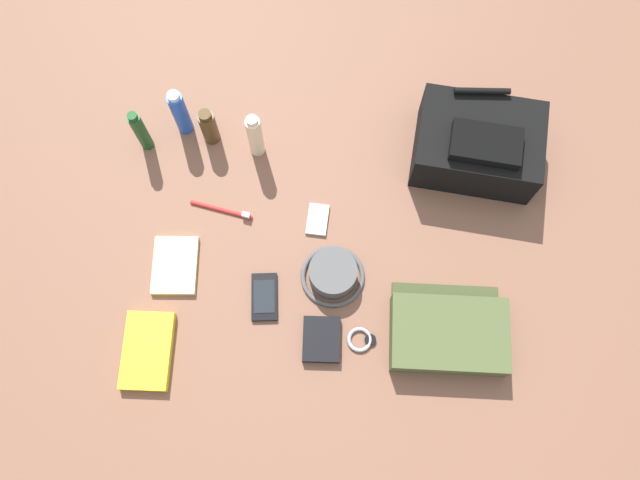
{
  "coord_description": "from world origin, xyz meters",
  "views": [
    {
      "loc": [
        0.01,
        -0.5,
        1.56
      ],
      "look_at": [
        0.0,
        0.0,
        0.04
      ],
      "focal_mm": 36.05,
      "sensor_mm": 36.0,
      "label": 1
    }
  ],
  "objects_px": {
    "paperback_novel": "(148,351)",
    "toiletry_pouch": "(448,333)",
    "cologne_bottle": "(209,127)",
    "shampoo_bottle": "(141,131)",
    "backpack": "(477,145)",
    "bucket_hat": "(333,274)",
    "media_player": "(318,220)",
    "toothbrush": "(225,211)",
    "lotion_bottle": "(255,136)",
    "wallet": "(321,339)",
    "cell_phone": "(264,297)",
    "notepad": "(175,265)",
    "wristwatch": "(361,340)",
    "deodorant_spray": "(180,112)"
  },
  "relations": [
    {
      "from": "backpack",
      "to": "notepad",
      "type": "xyz_separation_m",
      "value": [
        -0.76,
        -0.32,
        -0.07
      ]
    },
    {
      "from": "shampoo_bottle",
      "to": "cologne_bottle",
      "type": "height_order",
      "value": "shampoo_bottle"
    },
    {
      "from": "paperback_novel",
      "to": "media_player",
      "type": "distance_m",
      "value": 0.53
    },
    {
      "from": "lotion_bottle",
      "to": "wallet",
      "type": "bearing_deg",
      "value": -70.46
    },
    {
      "from": "backpack",
      "to": "cologne_bottle",
      "type": "relative_size",
      "value": 2.66
    },
    {
      "from": "cell_phone",
      "to": "deodorant_spray",
      "type": "bearing_deg",
      "value": 116.7
    },
    {
      "from": "notepad",
      "to": "bucket_hat",
      "type": "bearing_deg",
      "value": -3.45
    },
    {
      "from": "toothbrush",
      "to": "shampoo_bottle",
      "type": "bearing_deg",
      "value": 139.58
    },
    {
      "from": "shampoo_bottle",
      "to": "toothbrush",
      "type": "xyz_separation_m",
      "value": [
        0.22,
        -0.19,
        -0.07
      ]
    },
    {
      "from": "media_player",
      "to": "toiletry_pouch",
      "type": "bearing_deg",
      "value": -42.35
    },
    {
      "from": "toiletry_pouch",
      "to": "wristwatch",
      "type": "bearing_deg",
      "value": -175.57
    },
    {
      "from": "lotion_bottle",
      "to": "media_player",
      "type": "xyz_separation_m",
      "value": [
        0.16,
        -0.2,
        -0.08
      ]
    },
    {
      "from": "shampoo_bottle",
      "to": "media_player",
      "type": "bearing_deg",
      "value": -24.25
    },
    {
      "from": "cologne_bottle",
      "to": "shampoo_bottle",
      "type": "bearing_deg",
      "value": -171.83
    },
    {
      "from": "cell_phone",
      "to": "wallet",
      "type": "relative_size",
      "value": 1.11
    },
    {
      "from": "media_player",
      "to": "toothbrush",
      "type": "relative_size",
      "value": 0.54
    },
    {
      "from": "cologne_bottle",
      "to": "toothbrush",
      "type": "xyz_separation_m",
      "value": [
        0.05,
        -0.21,
        -0.06
      ]
    },
    {
      "from": "backpack",
      "to": "bucket_hat",
      "type": "xyz_separation_m",
      "value": [
        -0.37,
        -0.34,
        -0.05
      ]
    },
    {
      "from": "deodorant_spray",
      "to": "wristwatch",
      "type": "xyz_separation_m",
      "value": [
        0.48,
        -0.57,
        -0.08
      ]
    },
    {
      "from": "shampoo_bottle",
      "to": "lotion_bottle",
      "type": "height_order",
      "value": "lotion_bottle"
    },
    {
      "from": "cell_phone",
      "to": "notepad",
      "type": "height_order",
      "value": "notepad"
    },
    {
      "from": "cologne_bottle",
      "to": "wristwatch",
      "type": "relative_size",
      "value": 1.83
    },
    {
      "from": "shampoo_bottle",
      "to": "lotion_bottle",
      "type": "relative_size",
      "value": 0.95
    },
    {
      "from": "toiletry_pouch",
      "to": "wallet",
      "type": "height_order",
      "value": "toiletry_pouch"
    },
    {
      "from": "deodorant_spray",
      "to": "cologne_bottle",
      "type": "xyz_separation_m",
      "value": [
        0.07,
        -0.03,
        -0.02
      ]
    },
    {
      "from": "notepad",
      "to": "toiletry_pouch",
      "type": "bearing_deg",
      "value": -14.09
    },
    {
      "from": "backpack",
      "to": "lotion_bottle",
      "type": "distance_m",
      "value": 0.57
    },
    {
      "from": "backpack",
      "to": "shampoo_bottle",
      "type": "bearing_deg",
      "value": 178.72
    },
    {
      "from": "media_player",
      "to": "notepad",
      "type": "bearing_deg",
      "value": -159.89
    },
    {
      "from": "deodorant_spray",
      "to": "lotion_bottle",
      "type": "xyz_separation_m",
      "value": [
        0.2,
        -0.06,
        -0.0
      ]
    },
    {
      "from": "shampoo_bottle",
      "to": "backpack",
      "type": "bearing_deg",
      "value": -1.28
    },
    {
      "from": "cologne_bottle",
      "to": "paperback_novel",
      "type": "distance_m",
      "value": 0.59
    },
    {
      "from": "backpack",
      "to": "wristwatch",
      "type": "relative_size",
      "value": 4.85
    },
    {
      "from": "bucket_hat",
      "to": "media_player",
      "type": "bearing_deg",
      "value": 105.37
    },
    {
      "from": "backpack",
      "to": "lotion_bottle",
      "type": "bearing_deg",
      "value": 178.97
    },
    {
      "from": "cologne_bottle",
      "to": "backpack",
      "type": "bearing_deg",
      "value": -3.62
    },
    {
      "from": "lotion_bottle",
      "to": "notepad",
      "type": "bearing_deg",
      "value": -120.21
    },
    {
      "from": "backpack",
      "to": "toothbrush",
      "type": "height_order",
      "value": "backpack"
    },
    {
      "from": "paperback_novel",
      "to": "toiletry_pouch",
      "type": "bearing_deg",
      "value": 4.33
    },
    {
      "from": "lotion_bottle",
      "to": "media_player",
      "type": "height_order",
      "value": "lotion_bottle"
    },
    {
      "from": "cell_phone",
      "to": "wristwatch",
      "type": "relative_size",
      "value": 1.73
    },
    {
      "from": "wristwatch",
      "to": "notepad",
      "type": "xyz_separation_m",
      "value": [
        -0.47,
        0.18,
        0.0
      ]
    },
    {
      "from": "toiletry_pouch",
      "to": "deodorant_spray",
      "type": "height_order",
      "value": "deodorant_spray"
    },
    {
      "from": "lotion_bottle",
      "to": "wallet",
      "type": "xyz_separation_m",
      "value": [
        0.18,
        -0.51,
        -0.07
      ]
    },
    {
      "from": "media_player",
      "to": "wristwatch",
      "type": "height_order",
      "value": "same"
    },
    {
      "from": "toiletry_pouch",
      "to": "toothbrush",
      "type": "height_order",
      "value": "toiletry_pouch"
    },
    {
      "from": "wallet",
      "to": "cologne_bottle",
      "type": "bearing_deg",
      "value": 119.94
    },
    {
      "from": "bucket_hat",
      "to": "deodorant_spray",
      "type": "distance_m",
      "value": 0.58
    },
    {
      "from": "paperback_novel",
      "to": "wallet",
      "type": "height_order",
      "value": "paperback_novel"
    },
    {
      "from": "bucket_hat",
      "to": "lotion_bottle",
      "type": "height_order",
      "value": "lotion_bottle"
    }
  ]
}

